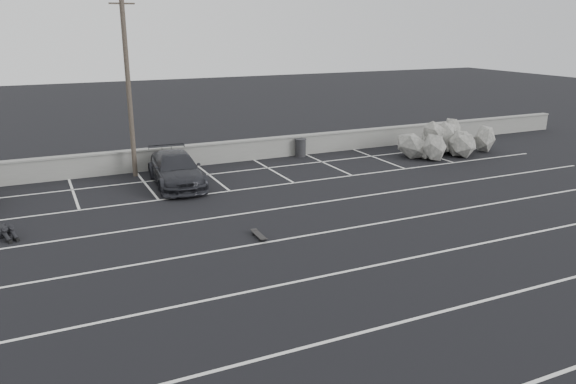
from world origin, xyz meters
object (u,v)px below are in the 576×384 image
riprap_pile (446,143)px  skateboard (259,235)px  utility_pole (128,86)px  car_right (176,169)px  trash_bin (301,147)px

riprap_pile → skateboard: 15.54m
utility_pole → car_right: bearing=-59.8°
riprap_pile → trash_bin: bearing=158.2°
trash_bin → skateboard: (-6.49, -10.10, -0.39)m
utility_pole → riprap_pile: (15.99, -2.51, -3.47)m
car_right → skateboard: 7.45m
trash_bin → skateboard: size_ratio=1.08×
trash_bin → skateboard: bearing=-122.7°
utility_pole → skateboard: size_ratio=9.34×
utility_pole → skateboard: utility_pole is taller
riprap_pile → skateboard: bearing=-152.4°
trash_bin → riprap_pile: 7.84m
trash_bin → skateboard: trash_bin is taller
car_right → riprap_pile: (14.64, -0.18, -0.06)m
utility_pole → riprap_pile: bearing=-8.9°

